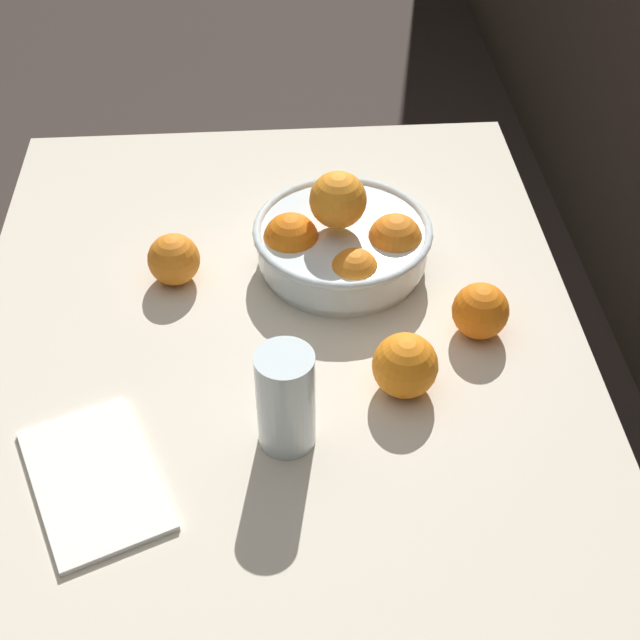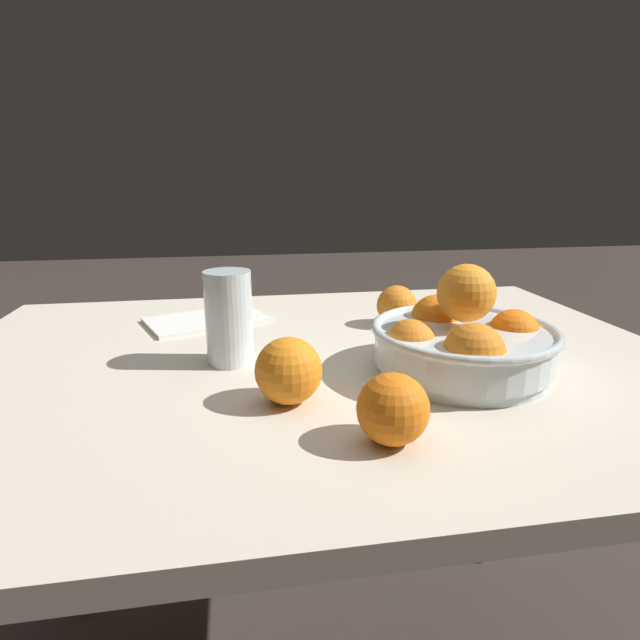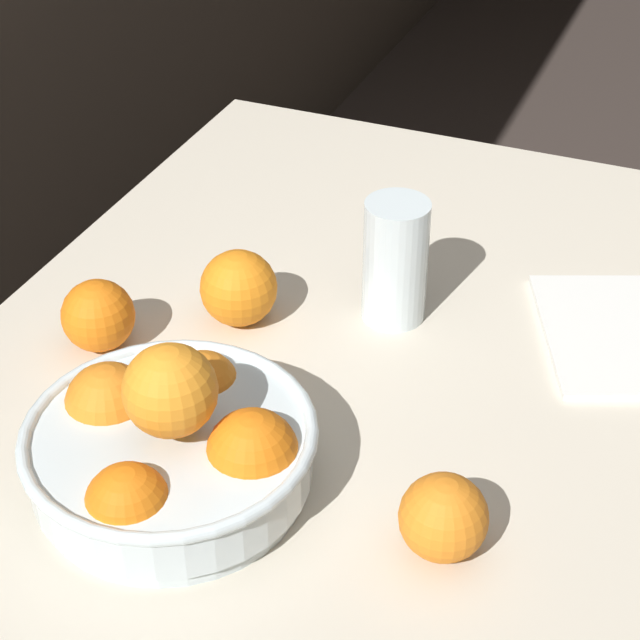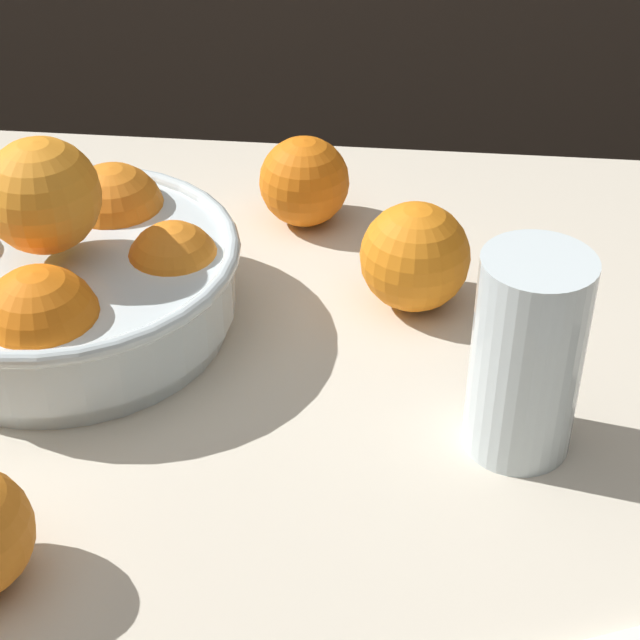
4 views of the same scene
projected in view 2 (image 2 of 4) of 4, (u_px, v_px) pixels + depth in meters
The scene contains 7 objects.
dining_table at pixel (316, 410), 0.80m from camera, with size 1.15×0.83×0.77m.
fruit_bowl at pixel (462, 340), 0.70m from camera, with size 0.26×0.26×0.15m.
juice_glass at pixel (229, 322), 0.73m from camera, with size 0.07×0.07×0.14m.
orange_loose_near_bowl at pixel (393, 409), 0.51m from camera, with size 0.08×0.08×0.08m, color orange.
orange_loose_front at pixel (397, 305), 0.93m from camera, with size 0.07×0.07×0.07m, color orange.
orange_loose_aside at pixel (289, 371), 0.61m from camera, with size 0.08×0.08×0.08m, color orange.
napkin at pixel (206, 320), 0.95m from camera, with size 0.21×0.13×0.01m, color white.
Camera 2 is at (0.11, 0.72, 1.04)m, focal length 28.00 mm.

